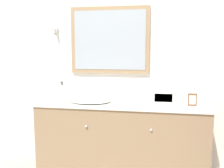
{
  "coord_description": "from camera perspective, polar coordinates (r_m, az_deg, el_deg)",
  "views": [
    {
      "loc": [
        0.36,
        -2.36,
        1.42
      ],
      "look_at": [
        -0.1,
        0.27,
        1.05
      ],
      "focal_mm": 40.0,
      "sensor_mm": 36.0,
      "label": 1
    }
  ],
  "objects": [
    {
      "name": "sink_basin",
      "position": [
        2.76,
        -4.98,
        -3.66
      ],
      "size": [
        0.46,
        0.42,
        0.16
      ],
      "color": "white",
      "rests_on": "vanity_counter"
    },
    {
      "name": "appliance_box",
      "position": [
        2.73,
        11.64,
        -2.92
      ],
      "size": [
        0.26,
        0.11,
        0.13
      ],
      "color": "white",
      "rests_on": "vanity_counter"
    },
    {
      "name": "picture_frame",
      "position": [
        2.66,
        17.89,
        -3.44
      ],
      "size": [
        0.09,
        0.01,
        0.13
      ],
      "color": "brown",
      "rests_on": "vanity_counter"
    },
    {
      "name": "wall_back",
      "position": [
        2.94,
        2.85,
        5.23
      ],
      "size": [
        8.0,
        0.18,
        2.55
      ],
      "color": "white",
      "rests_on": "ground_plane"
    },
    {
      "name": "hand_towel_near_sink",
      "position": [
        2.79,
        4.61,
        -3.6
      ],
      "size": [
        0.18,
        0.11,
        0.03
      ],
      "color": "white",
      "rests_on": "vanity_counter"
    },
    {
      "name": "vanity_counter",
      "position": [
        2.84,
        2.09,
        -12.59
      ],
      "size": [
        1.88,
        0.51,
        0.85
      ],
      "color": "#937556",
      "rests_on": "ground_plane"
    },
    {
      "name": "soap_bottle",
      "position": [
        3.0,
        -11.3,
        -1.6
      ],
      "size": [
        0.05,
        0.05,
        0.2
      ],
      "color": "white",
      "rests_on": "vanity_counter"
    }
  ]
}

